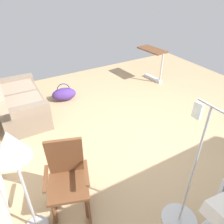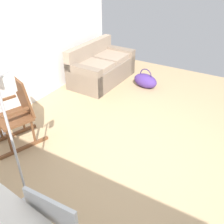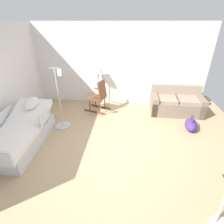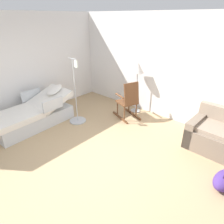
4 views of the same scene
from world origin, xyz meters
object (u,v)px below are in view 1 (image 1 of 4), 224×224
at_px(floor_lamp, 13,153).
at_px(duffel_bag, 64,94).
at_px(couch, 19,104).
at_px(overbed_table, 153,61).
at_px(iv_pole, 182,208).
at_px(rocking_chair, 68,179).

xyz_separation_m(floor_lamp, duffel_bag, (2.81, -1.37, -1.07)).
distance_m(couch, duffel_bag, 1.05).
bearing_deg(couch, duffel_bag, -78.69).
bearing_deg(couch, overbed_table, -88.41).
xyz_separation_m(duffel_bag, iv_pole, (-3.60, -0.19, 0.10)).
distance_m(rocking_chair, overbed_table, 4.33).
bearing_deg(rocking_chair, couch, 2.99).
height_order(couch, duffel_bag, couch).
xyz_separation_m(couch, overbed_table, (0.10, -3.58, 0.23)).
distance_m(couch, rocking_chair, 2.53).
xyz_separation_m(couch, floor_lamp, (-2.60, 0.35, 0.92)).
distance_m(couch, iv_pole, 3.61).
bearing_deg(couch, iv_pole, -160.41).
height_order(floor_lamp, duffel_bag, floor_lamp).
bearing_deg(floor_lamp, couch, -7.61).
relative_size(floor_lamp, iv_pole, 0.88).
bearing_deg(duffel_bag, overbed_table, -92.34).
height_order(rocking_chair, overbed_table, rocking_chair).
relative_size(couch, floor_lamp, 1.09).
bearing_deg(floor_lamp, rocking_chair, -79.39).
distance_m(floor_lamp, iv_pole, 2.00).
xyz_separation_m(rocking_chair, floor_lamp, (-0.09, 0.48, 0.72)).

